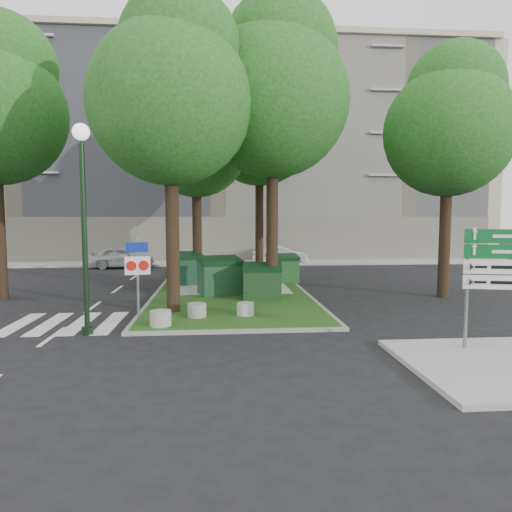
{
  "coord_description": "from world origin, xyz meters",
  "views": [
    {
      "loc": [
        -0.02,
        -12.49,
        3.24
      ],
      "look_at": [
        1.16,
        1.65,
        2.0
      ],
      "focal_mm": 32.0,
      "sensor_mm": 36.0,
      "label": 1
    }
  ],
  "objects": [
    {
      "name": "ground",
      "position": [
        0.0,
        0.0,
        0.0
      ],
      "size": [
        120.0,
        120.0,
        0.0
      ],
      "primitive_type": "plane",
      "color": "black",
      "rests_on": "ground"
    },
    {
      "name": "median_island",
      "position": [
        0.5,
        8.0,
        0.06
      ],
      "size": [
        6.0,
        16.0,
        0.12
      ],
      "primitive_type": "cube",
      "color": "#224513",
      "rests_on": "ground"
    },
    {
      "name": "median_kerb",
      "position": [
        0.5,
        8.0,
        0.05
      ],
      "size": [
        6.3,
        16.3,
        0.1
      ],
      "primitive_type": "cube",
      "color": "gray",
      "rests_on": "ground"
    },
    {
      "name": "building_sidewalk",
      "position": [
        0.0,
        18.5,
        0.06
      ],
      "size": [
        42.0,
        3.0,
        0.12
      ],
      "primitive_type": "cube",
      "color": "#999993",
      "rests_on": "ground"
    },
    {
      "name": "zebra_crossing",
      "position": [
        -3.75,
        1.5,
        0.01
      ],
      "size": [
        5.0,
        3.0,
        0.01
      ],
      "primitive_type": "cube",
      "color": "silver",
      "rests_on": "ground"
    },
    {
      "name": "apartment_building",
      "position": [
        0.0,
        26.0,
        8.0
      ],
      "size": [
        41.0,
        12.0,
        16.0
      ],
      "primitive_type": "cube",
      "color": "#C5B994",
      "rests_on": "ground"
    },
    {
      "name": "tree_median_near_left",
      "position": [
        -1.41,
        2.56,
        7.32
      ],
      "size": [
        5.2,
        5.2,
        10.53
      ],
      "color": "black",
      "rests_on": "ground"
    },
    {
      "name": "tree_median_near_right",
      "position": [
        2.09,
        4.56,
        7.99
      ],
      "size": [
        5.6,
        5.6,
        11.46
      ],
      "color": "black",
      "rests_on": "ground"
    },
    {
      "name": "tree_median_mid",
      "position": [
        -0.91,
        9.06,
        6.98
      ],
      "size": [
        4.8,
        4.8,
        9.99
      ],
      "color": "black",
      "rests_on": "ground"
    },
    {
      "name": "tree_median_far",
      "position": [
        2.29,
        12.06,
        8.32
      ],
      "size": [
        5.8,
        5.8,
        11.93
      ],
      "color": "black",
      "rests_on": "ground"
    },
    {
      "name": "tree_street_right",
      "position": [
        9.09,
        5.06,
        6.98
      ],
      "size": [
        5.0,
        5.0,
        10.06
      ],
      "color": "black",
      "rests_on": "ground"
    },
    {
      "name": "dumpster_a",
      "position": [
        -1.56,
        8.56,
        0.83
      ],
      "size": [
        1.8,
        1.44,
        1.49
      ],
      "rotation": [
        0.0,
        0.0,
        0.21
      ],
      "color": "#0E341F",
      "rests_on": "median_island"
    },
    {
      "name": "dumpster_b",
      "position": [
        0.04,
        5.66,
        0.86
      ],
      "size": [
        1.93,
        1.6,
        1.54
      ],
      "rotation": [
        0.0,
        0.0,
        0.31
      ],
      "color": "#10361B",
      "rests_on": "median_island"
    },
    {
      "name": "dumpster_c",
      "position": [
        1.64,
        4.58,
        0.77
      ],
      "size": [
        1.55,
        1.15,
        1.36
      ],
      "rotation": [
        0.0,
        0.0,
        -0.09
      ],
      "color": "black",
      "rests_on": "median_island"
    },
    {
      "name": "dumpster_d",
      "position": [
        3.0,
        8.73,
        0.77
      ],
      "size": [
        1.54,
        1.15,
        1.35
      ],
      "rotation": [
        0.0,
        0.0,
        0.09
      ],
      "color": "#154416",
      "rests_on": "median_island"
    },
    {
      "name": "bollard_left",
      "position": [
        -1.68,
        0.5,
        0.34
      ],
      "size": [
        0.61,
        0.61,
        0.43
      ],
      "primitive_type": "cylinder",
      "color": "#9E9D99",
      "rests_on": "median_island"
    },
    {
      "name": "bollard_right",
      "position": [
        0.82,
        1.71,
        0.31
      ],
      "size": [
        0.55,
        0.55,
        0.39
      ],
      "primitive_type": "cylinder",
      "color": "#ABABA6",
      "rests_on": "median_island"
    },
    {
      "name": "bollard_mid",
      "position": [
        -0.7,
        1.59,
        0.33
      ],
      "size": [
        0.59,
        0.59,
        0.42
      ],
      "primitive_type": "cylinder",
      "color": "gray",
      "rests_on": "median_island"
    },
    {
      "name": "litter_bin",
      "position": [
        2.02,
        12.71,
        0.43
      ],
      "size": [
        0.35,
        0.35,
        0.62
      ],
      "primitive_type": "cylinder",
      "color": "gold",
      "rests_on": "median_island"
    },
    {
      "name": "street_lamp",
      "position": [
        -3.63,
        0.16,
        3.58
      ],
      "size": [
        0.45,
        0.45,
        5.7
      ],
      "color": "black",
      "rests_on": "ground"
    },
    {
      "name": "traffic_sign_pole",
      "position": [
        -2.54,
        1.91,
        1.66
      ],
      "size": [
        0.77,
        0.17,
        2.59
      ],
      "rotation": [
        0.0,
        0.0,
        0.16
      ],
      "color": "slate",
      "rests_on": "ground"
    },
    {
      "name": "directional_sign",
      "position": [
        6.41,
        -2.44,
        2.0
      ],
      "size": [
        1.38,
        0.39,
        2.83
      ],
      "rotation": [
        0.0,
        0.0,
        -0.24
      ],
      "color": "slate",
      "rests_on": "sidewalk_corner"
    },
    {
      "name": "car_white",
      "position": [
        -6.05,
        16.54,
        0.67
      ],
      "size": [
        4.11,
        2.0,
        1.35
      ],
      "primitive_type": "imported",
      "rotation": [
        0.0,
        0.0,
        1.68
      ],
      "color": "silver",
      "rests_on": "ground"
    },
    {
      "name": "car_silver",
      "position": [
        4.15,
        18.41,
        0.62
      ],
      "size": [
        3.79,
        1.38,
        1.24
      ],
      "primitive_type": "imported",
      "rotation": [
        0.0,
        0.0,
        1.55
      ],
      "color": "#A8ACB0",
      "rests_on": "ground"
    }
  ]
}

